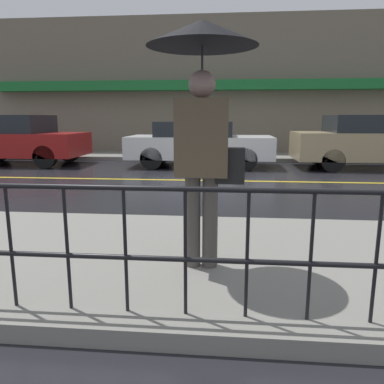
{
  "coord_description": "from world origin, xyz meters",
  "views": [
    {
      "loc": [
        0.46,
        -8.57,
        1.43
      ],
      "look_at": [
        -0.05,
        -3.18,
        0.36
      ],
      "focal_mm": 35.0,
      "sensor_mm": 36.0,
      "label": 1
    }
  ],
  "objects_px": {
    "car_red": "(18,140)",
    "car_tan": "(378,142)",
    "car_white": "(199,143)",
    "pedestrian": "(203,87)"
  },
  "relations": [
    {
      "from": "car_red",
      "to": "car_white",
      "type": "height_order",
      "value": "car_red"
    },
    {
      "from": "pedestrian",
      "to": "car_tan",
      "type": "height_order",
      "value": "pedestrian"
    },
    {
      "from": "car_white",
      "to": "pedestrian",
      "type": "bearing_deg",
      "value": -85.46
    },
    {
      "from": "car_red",
      "to": "car_tan",
      "type": "xyz_separation_m",
      "value": [
        10.71,
        -0.0,
        -0.0
      ]
    },
    {
      "from": "pedestrian",
      "to": "car_red",
      "type": "distance_m",
      "value": 10.18
    },
    {
      "from": "pedestrian",
      "to": "car_red",
      "type": "bearing_deg",
      "value": 128.16
    },
    {
      "from": "car_red",
      "to": "pedestrian",
      "type": "bearing_deg",
      "value": -51.84
    },
    {
      "from": "car_tan",
      "to": "car_white",
      "type": "bearing_deg",
      "value": 180.0
    },
    {
      "from": "car_tan",
      "to": "pedestrian",
      "type": "bearing_deg",
      "value": -119.18
    },
    {
      "from": "pedestrian",
      "to": "car_white",
      "type": "distance_m",
      "value": 8.06
    }
  ]
}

